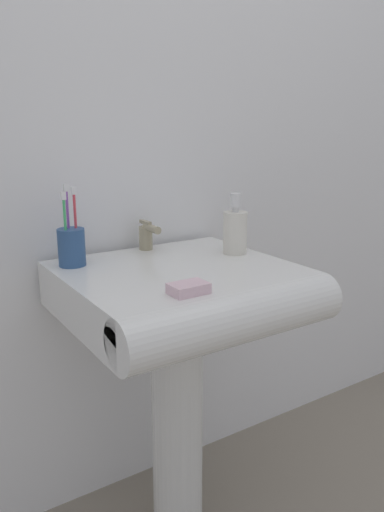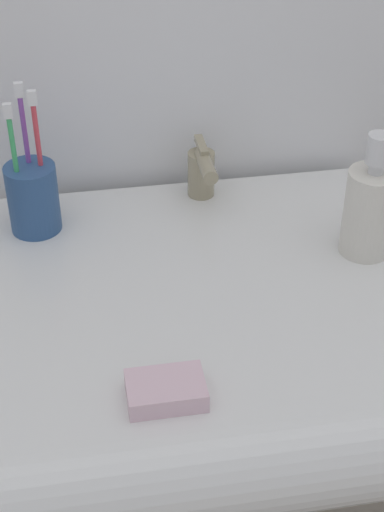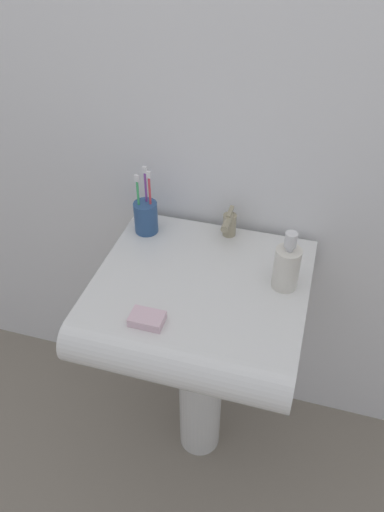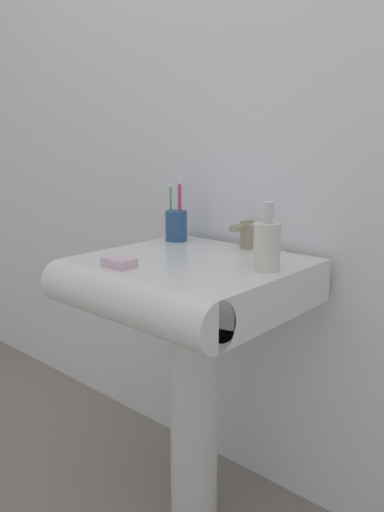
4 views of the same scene
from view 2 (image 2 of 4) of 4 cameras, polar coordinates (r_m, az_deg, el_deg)
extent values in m
cylinder|color=white|center=(1.36, 1.10, -17.57)|extent=(0.15, 0.15, 0.69)
cube|color=white|center=(1.06, 1.35, -4.33)|extent=(0.58, 0.51, 0.12)
cylinder|color=white|center=(0.89, 4.53, -14.71)|extent=(0.58, 0.12, 0.12)
cylinder|color=tan|center=(1.19, 0.66, 6.00)|extent=(0.04, 0.04, 0.07)
cylinder|color=tan|center=(1.14, 1.02, 6.60)|extent=(0.02, 0.08, 0.02)
cube|color=tan|center=(1.16, 0.68, 8.02)|extent=(0.01, 0.06, 0.01)
cylinder|color=#2D5184|center=(1.12, -11.48, 4.14)|extent=(0.07, 0.07, 0.10)
cylinder|color=#3FB266|center=(1.09, -12.61, 5.92)|extent=(0.01, 0.01, 0.16)
cube|color=white|center=(1.05, -13.26, 10.24)|extent=(0.01, 0.01, 0.02)
cylinder|color=#D83F4C|center=(1.10, -10.96, 6.65)|extent=(0.01, 0.01, 0.17)
cube|color=white|center=(1.05, -11.55, 11.20)|extent=(0.01, 0.01, 0.02)
cylinder|color=purple|center=(1.11, -11.83, 7.00)|extent=(0.01, 0.01, 0.18)
cube|color=white|center=(1.06, -12.49, 11.72)|extent=(0.01, 0.01, 0.02)
cylinder|color=silver|center=(1.07, 12.76, 3.10)|extent=(0.07, 0.07, 0.12)
cylinder|color=silver|center=(1.04, 13.25, 6.28)|extent=(0.02, 0.02, 0.01)
cylinder|color=silver|center=(1.03, 13.45, 7.59)|extent=(0.03, 0.03, 0.04)
cube|color=silver|center=(0.86, -1.91, -9.75)|extent=(0.09, 0.06, 0.02)
camera|label=1|loc=(0.63, -107.98, -43.00)|focal=35.00mm
camera|label=3|loc=(0.55, 121.09, 17.81)|focal=35.00mm
camera|label=4|loc=(1.13, 82.73, -13.90)|focal=35.00mm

